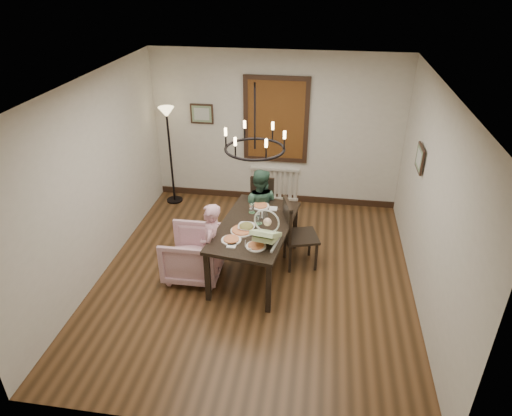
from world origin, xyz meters
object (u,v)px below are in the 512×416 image
(armchair, at_px, (193,254))
(floor_lamp, at_px, (171,157))
(chair_right, at_px, (301,233))
(chair_far, at_px, (260,206))
(elderly_woman, at_px, (211,252))
(seated_man, at_px, (259,213))
(drinking_glass, at_px, (258,220))
(baby_bouncer, at_px, (266,232))
(dining_table, at_px, (255,230))

(armchair, bearing_deg, floor_lamp, -156.08)
(chair_right, height_order, floor_lamp, floor_lamp)
(chair_far, bearing_deg, elderly_woman, -103.81)
(seated_man, bearing_deg, drinking_glass, 101.98)
(chair_far, relative_size, floor_lamp, 0.51)
(armchair, relative_size, baby_bouncer, 1.59)
(armchair, xyz_separation_m, baby_bouncer, (1.09, -0.22, 0.60))
(armchair, bearing_deg, chair_right, 108.52)
(chair_far, bearing_deg, seated_man, -80.88)
(chair_far, xyz_separation_m, seated_man, (0.04, -0.37, 0.08))
(baby_bouncer, bearing_deg, dining_table, 126.34)
(chair_far, relative_size, chair_right, 0.84)
(baby_bouncer, height_order, drinking_glass, baby_bouncer)
(elderly_woman, height_order, drinking_glass, elderly_woman)
(baby_bouncer, relative_size, floor_lamp, 0.28)
(chair_far, bearing_deg, floor_lamp, 158.16)
(dining_table, bearing_deg, drinking_glass, 27.83)
(armchair, height_order, floor_lamp, floor_lamp)
(elderly_woman, relative_size, floor_lamp, 0.58)
(dining_table, relative_size, elderly_woman, 1.74)
(baby_bouncer, xyz_separation_m, floor_lamp, (-2.10, 2.44, -0.07))
(seated_man, bearing_deg, chair_right, 148.25)
(dining_table, xyz_separation_m, baby_bouncer, (0.22, -0.44, 0.25))
(drinking_glass, bearing_deg, seated_man, 97.24)
(chair_far, distance_m, elderly_woman, 1.62)
(chair_far, relative_size, elderly_woman, 0.87)
(dining_table, distance_m, elderly_woman, 0.69)
(seated_man, xyz_separation_m, baby_bouncer, (0.27, -1.25, 0.43))
(dining_table, xyz_separation_m, chair_far, (-0.10, 1.19, -0.26))
(seated_man, relative_size, drinking_glass, 7.83)
(chair_right, height_order, seated_man, chair_right)
(armchair, bearing_deg, chair_far, 150.72)
(armchair, distance_m, seated_man, 1.33)
(chair_far, height_order, armchair, chair_far)
(dining_table, bearing_deg, floor_lamp, 141.11)
(floor_lamp, bearing_deg, chair_right, -34.00)
(chair_far, distance_m, armchair, 1.61)
(chair_right, relative_size, floor_lamp, 0.61)
(seated_man, distance_m, floor_lamp, 2.21)
(chair_far, xyz_separation_m, elderly_woman, (-0.46, -1.55, 0.07))
(armchair, bearing_deg, drinking_glass, 104.14)
(floor_lamp, bearing_deg, drinking_glass, -45.86)
(chair_right, distance_m, seated_man, 0.87)
(baby_bouncer, bearing_deg, seated_man, 112.28)
(chair_far, bearing_deg, armchair, -116.20)
(chair_far, bearing_deg, dining_table, -82.64)
(dining_table, relative_size, floor_lamp, 1.02)
(chair_far, distance_m, seated_man, 0.38)
(armchair, bearing_deg, seated_man, 141.32)
(drinking_glass, bearing_deg, elderly_woman, -147.90)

